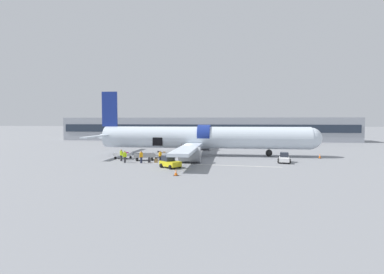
{
  "coord_description": "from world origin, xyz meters",
  "views": [
    {
      "loc": [
        7.53,
        -46.66,
        6.07
      ],
      "look_at": [
        1.15,
        2.41,
        3.29
      ],
      "focal_mm": 28.0,
      "sensor_mm": 36.0,
      "label": 1
    }
  ],
  "objects_px": {
    "baggage_cart_queued": "(162,155)",
    "suitcase_on_tarmac_spare": "(156,161)",
    "suitcase_on_tarmac_upright": "(149,160)",
    "baggage_tug_rear": "(170,163)",
    "ground_crew_driver": "(121,155)",
    "ground_crew_loader_b": "(125,156)",
    "baggage_tug_mid": "(284,158)",
    "ground_crew_supervisor": "(141,157)",
    "ground_crew_loader_a": "(160,156)",
    "airplane": "(201,138)",
    "baggage_cart_empty": "(124,155)",
    "baggage_cart_loading": "(145,157)",
    "baggage_tug_lead": "(192,154)"
  },
  "relations": [
    {
      "from": "baggage_cart_queued",
      "to": "suitcase_on_tarmac_spare",
      "type": "height_order",
      "value": "baggage_cart_queued"
    },
    {
      "from": "suitcase_on_tarmac_upright",
      "to": "baggage_tug_rear",
      "type": "bearing_deg",
      "value": -47.39
    },
    {
      "from": "baggage_tug_rear",
      "to": "ground_crew_driver",
      "type": "bearing_deg",
      "value": 147.71
    },
    {
      "from": "ground_crew_loader_b",
      "to": "ground_crew_driver",
      "type": "bearing_deg",
      "value": 124.26
    },
    {
      "from": "baggage_tug_rear",
      "to": "suitcase_on_tarmac_upright",
      "type": "distance_m",
      "value": 5.73
    },
    {
      "from": "baggage_tug_mid",
      "to": "ground_crew_supervisor",
      "type": "distance_m",
      "value": 20.46
    },
    {
      "from": "ground_crew_driver",
      "to": "suitcase_on_tarmac_upright",
      "type": "height_order",
      "value": "ground_crew_driver"
    },
    {
      "from": "ground_crew_loader_a",
      "to": "suitcase_on_tarmac_upright",
      "type": "height_order",
      "value": "ground_crew_loader_a"
    },
    {
      "from": "baggage_tug_mid",
      "to": "suitcase_on_tarmac_upright",
      "type": "xyz_separation_m",
      "value": [
        -19.21,
        -2.53,
        -0.3
      ]
    },
    {
      "from": "ground_crew_loader_b",
      "to": "airplane",
      "type": "bearing_deg",
      "value": 46.01
    },
    {
      "from": "baggage_tug_mid",
      "to": "ground_crew_driver",
      "type": "relative_size",
      "value": 1.96
    },
    {
      "from": "airplane",
      "to": "suitcase_on_tarmac_spare",
      "type": "relative_size",
      "value": 55.07
    },
    {
      "from": "baggage_cart_empty",
      "to": "suitcase_on_tarmac_spare",
      "type": "distance_m",
      "value": 7.22
    },
    {
      "from": "baggage_cart_loading",
      "to": "ground_crew_supervisor",
      "type": "height_order",
      "value": "ground_crew_supervisor"
    },
    {
      "from": "baggage_tug_rear",
      "to": "suitcase_on_tarmac_upright",
      "type": "height_order",
      "value": "baggage_tug_rear"
    },
    {
      "from": "ground_crew_loader_a",
      "to": "ground_crew_driver",
      "type": "xyz_separation_m",
      "value": [
        -5.88,
        -0.27,
        0.07
      ]
    },
    {
      "from": "ground_crew_loader_b",
      "to": "ground_crew_driver",
      "type": "distance_m",
      "value": 2.07
    },
    {
      "from": "airplane",
      "to": "ground_crew_driver",
      "type": "xyz_separation_m",
      "value": [
        -11.13,
        -8.61,
        -2.08
      ]
    },
    {
      "from": "baggage_cart_empty",
      "to": "suitcase_on_tarmac_upright",
      "type": "bearing_deg",
      "value": -35.5
    },
    {
      "from": "suitcase_on_tarmac_spare",
      "to": "baggage_tug_mid",
      "type": "bearing_deg",
      "value": 7.84
    },
    {
      "from": "baggage_tug_lead",
      "to": "ground_crew_supervisor",
      "type": "xyz_separation_m",
      "value": [
        -6.5,
        -6.15,
        0.29
      ]
    },
    {
      "from": "baggage_tug_rear",
      "to": "ground_crew_loader_a",
      "type": "height_order",
      "value": "ground_crew_loader_a"
    },
    {
      "from": "ground_crew_loader_b",
      "to": "baggage_cart_empty",
      "type": "bearing_deg",
      "value": 112.42
    },
    {
      "from": "baggage_tug_rear",
      "to": "ground_crew_loader_a",
      "type": "bearing_deg",
      "value": 114.78
    },
    {
      "from": "suitcase_on_tarmac_upright",
      "to": "suitcase_on_tarmac_spare",
      "type": "distance_m",
      "value": 1.0
    },
    {
      "from": "baggage_tug_mid",
      "to": "ground_crew_loader_a",
      "type": "bearing_deg",
      "value": -176.46
    },
    {
      "from": "ground_crew_loader_a",
      "to": "ground_crew_supervisor",
      "type": "relative_size",
      "value": 0.92
    },
    {
      "from": "ground_crew_driver",
      "to": "baggage_cart_queued",
      "type": "bearing_deg",
      "value": 44.34
    },
    {
      "from": "baggage_tug_mid",
      "to": "suitcase_on_tarmac_upright",
      "type": "relative_size",
      "value": 4.51
    },
    {
      "from": "ground_crew_driver",
      "to": "suitcase_on_tarmac_spare",
      "type": "height_order",
      "value": "ground_crew_driver"
    },
    {
      "from": "suitcase_on_tarmac_upright",
      "to": "suitcase_on_tarmac_spare",
      "type": "bearing_deg",
      "value": 0.99
    },
    {
      "from": "airplane",
      "to": "baggage_tug_mid",
      "type": "relative_size",
      "value": 11.5
    },
    {
      "from": "airplane",
      "to": "suitcase_on_tarmac_upright",
      "type": "height_order",
      "value": "airplane"
    },
    {
      "from": "ground_crew_loader_b",
      "to": "suitcase_on_tarmac_upright",
      "type": "distance_m",
      "value": 3.53
    },
    {
      "from": "ground_crew_loader_b",
      "to": "ground_crew_loader_a",
      "type": "bearing_deg",
      "value": 22.83
    },
    {
      "from": "airplane",
      "to": "baggage_cart_queued",
      "type": "xyz_separation_m",
      "value": [
        -6.02,
        -3.61,
        -2.55
      ]
    },
    {
      "from": "ground_crew_supervisor",
      "to": "suitcase_on_tarmac_upright",
      "type": "height_order",
      "value": "ground_crew_supervisor"
    },
    {
      "from": "ground_crew_loader_b",
      "to": "suitcase_on_tarmac_spare",
      "type": "distance_m",
      "value": 4.52
    },
    {
      "from": "baggage_tug_lead",
      "to": "suitcase_on_tarmac_spare",
      "type": "bearing_deg",
      "value": -128.84
    },
    {
      "from": "baggage_tug_mid",
      "to": "suitcase_on_tarmac_spare",
      "type": "distance_m",
      "value": 18.38
    },
    {
      "from": "baggage_tug_lead",
      "to": "baggage_cart_queued",
      "type": "bearing_deg",
      "value": 173.7
    },
    {
      "from": "airplane",
      "to": "ground_crew_loader_b",
      "type": "xyz_separation_m",
      "value": [
        -9.97,
        -10.33,
        -2.09
      ]
    },
    {
      "from": "baggage_tug_lead",
      "to": "baggage_cart_empty",
      "type": "bearing_deg",
      "value": -169.99
    },
    {
      "from": "ground_crew_loader_a",
      "to": "baggage_cart_loading",
      "type": "bearing_deg",
      "value": 161.16
    },
    {
      "from": "baggage_tug_lead",
      "to": "ground_crew_loader_b",
      "type": "distance_m",
      "value": 10.85
    },
    {
      "from": "baggage_tug_rear",
      "to": "baggage_cart_empty",
      "type": "relative_size",
      "value": 0.87
    },
    {
      "from": "ground_crew_loader_a",
      "to": "airplane",
      "type": "bearing_deg",
      "value": 57.78
    },
    {
      "from": "ground_crew_loader_b",
      "to": "ground_crew_driver",
      "type": "xyz_separation_m",
      "value": [
        -1.17,
        1.71,
        0.01
      ]
    },
    {
      "from": "ground_crew_loader_a",
      "to": "baggage_tug_lead",
      "type": "bearing_deg",
      "value": 44.73
    },
    {
      "from": "ground_crew_supervisor",
      "to": "suitcase_on_tarmac_spare",
      "type": "xyz_separation_m",
      "value": [
        2.01,
        0.57,
        -0.61
      ]
    }
  ]
}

